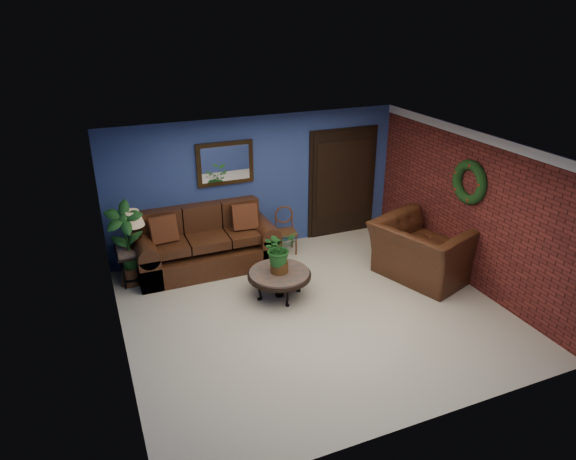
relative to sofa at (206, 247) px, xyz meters
name	(u,v)px	position (x,y,z in m)	size (l,w,h in m)	color
floor	(314,311)	(1.13, -2.09, -0.36)	(5.50, 5.50, 0.00)	beige
wall_back	(257,184)	(1.13, 0.41, 0.89)	(5.50, 0.04, 2.50)	navy
wall_left	(114,272)	(-1.62, -2.09, 0.89)	(0.04, 5.00, 2.50)	navy
wall_right_brick	(471,209)	(3.88, -2.09, 0.89)	(0.04, 5.00, 2.50)	maroon
ceiling	(318,151)	(1.13, -2.09, 2.14)	(5.50, 5.00, 0.02)	white
crown_molding	(480,137)	(3.85, -2.09, 2.07)	(0.03, 5.00, 0.14)	white
wall_mirror	(225,163)	(0.53, 0.37, 1.36)	(1.02, 0.06, 0.77)	#3E2813
closet_door	(342,183)	(2.88, 0.38, 0.69)	(1.44, 0.06, 2.18)	black
wreath	(469,182)	(3.82, -2.04, 1.34)	(0.72, 0.72, 0.16)	black
sofa	(206,247)	(0.00, 0.00, 0.00)	(2.42, 1.04, 1.09)	#472114
coffee_table	(279,275)	(0.81, -1.46, 0.02)	(1.01, 1.01, 0.43)	#4A4440
end_table	(137,254)	(-1.17, -0.04, 0.10)	(0.66, 0.66, 0.60)	#4A4440
table_lamp	(133,224)	(-1.17, -0.04, 0.65)	(0.37, 0.37, 0.62)	#3E2813
side_chair	(285,227)	(1.52, 0.02, 0.13)	(0.42, 0.42, 0.86)	brown
armchair	(423,251)	(3.28, -1.80, 0.13)	(1.51, 1.32, 0.98)	#472114
coffee_plant	(279,250)	(0.81, -1.46, 0.46)	(0.58, 0.53, 0.70)	brown
floor_plant	(400,230)	(3.48, -0.81, 0.08)	(0.44, 0.38, 0.83)	brown
tall_plant	(126,241)	(-1.32, -0.14, 0.41)	(0.72, 0.59, 1.43)	brown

